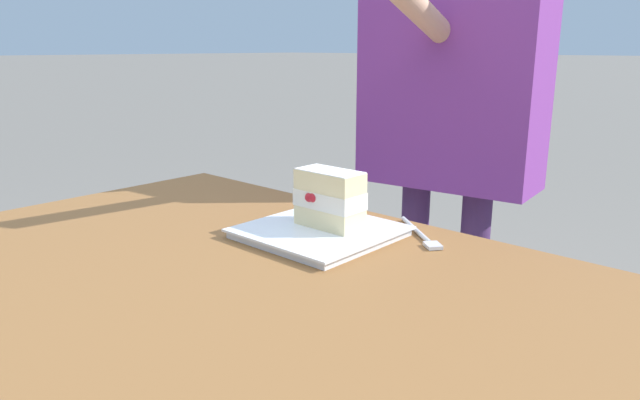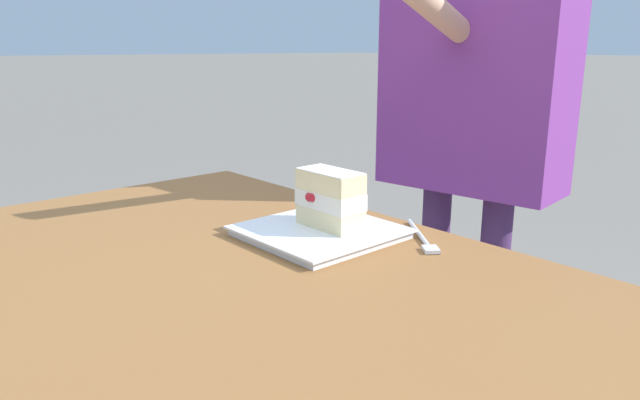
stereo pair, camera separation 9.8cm
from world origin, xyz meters
TOP-DOWN VIEW (x-y plane):
  - patio_table at (0.00, 0.00)m, footprint 1.14×0.86m
  - dessert_plate at (-0.00, -0.25)m, footprint 0.23×0.23m
  - cake_slice at (-0.01, -0.26)m, footprint 0.12×0.07m
  - dessert_fork at (-0.13, -0.36)m, footprint 0.14×0.12m
  - diner_person at (0.06, -0.77)m, footprint 0.43×0.55m

SIDE VIEW (x-z plane):
  - patio_table at x=0.00m, z-range 0.26..1.03m
  - dessert_fork at x=-0.13m, z-range 0.77..0.78m
  - dessert_plate at x=0.00m, z-range 0.77..0.79m
  - cake_slice at x=-0.01m, z-range 0.79..0.89m
  - diner_person at x=0.06m, z-range 0.25..1.77m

